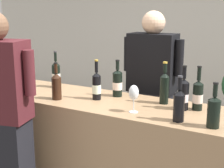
{
  "coord_description": "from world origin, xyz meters",
  "views": [
    {
      "loc": [
        1.27,
        -2.25,
        1.71
      ],
      "look_at": [
        -0.0,
        0.0,
        1.1
      ],
      "focal_mm": 52.58,
      "sensor_mm": 36.0,
      "label": 1
    }
  ],
  "objects_px": {
    "wine_bottle_5": "(214,111)",
    "wine_glass": "(134,94)",
    "wine_bottle_6": "(97,86)",
    "person_server": "(151,100)",
    "wine_bottle_2": "(117,83)",
    "wine_bottle_1": "(56,75)",
    "wine_bottle_7": "(164,87)",
    "person_guest": "(2,128)",
    "wine_bottle_3": "(183,94)",
    "wine_bottle_0": "(179,104)",
    "wine_bottle_8": "(57,85)",
    "wine_bottle_4": "(198,95)"
  },
  "relations": [
    {
      "from": "wine_bottle_8",
      "to": "person_guest",
      "type": "relative_size",
      "value": 0.19
    },
    {
      "from": "wine_bottle_7",
      "to": "person_server",
      "type": "xyz_separation_m",
      "value": [
        -0.3,
        0.46,
        -0.27
      ]
    },
    {
      "from": "wine_bottle_1",
      "to": "person_guest",
      "type": "distance_m",
      "value": 0.85
    },
    {
      "from": "wine_bottle_1",
      "to": "wine_bottle_6",
      "type": "height_order",
      "value": "wine_bottle_1"
    },
    {
      "from": "wine_bottle_0",
      "to": "wine_bottle_6",
      "type": "distance_m",
      "value": 0.79
    },
    {
      "from": "wine_bottle_8",
      "to": "person_server",
      "type": "height_order",
      "value": "person_server"
    },
    {
      "from": "person_guest",
      "to": "wine_bottle_4",
      "type": "bearing_deg",
      "value": 31.23
    },
    {
      "from": "wine_bottle_0",
      "to": "person_server",
      "type": "relative_size",
      "value": 0.19
    },
    {
      "from": "person_guest",
      "to": "wine_bottle_3",
      "type": "bearing_deg",
      "value": 31.59
    },
    {
      "from": "wine_bottle_7",
      "to": "person_guest",
      "type": "bearing_deg",
      "value": -140.96
    },
    {
      "from": "wine_bottle_0",
      "to": "wine_bottle_5",
      "type": "relative_size",
      "value": 1.06
    },
    {
      "from": "wine_bottle_2",
      "to": "person_server",
      "type": "height_order",
      "value": "person_server"
    },
    {
      "from": "wine_bottle_4",
      "to": "wine_glass",
      "type": "distance_m",
      "value": 0.49
    },
    {
      "from": "wine_bottle_0",
      "to": "person_server",
      "type": "xyz_separation_m",
      "value": [
        -0.53,
        0.81,
        -0.25
      ]
    },
    {
      "from": "wine_bottle_5",
      "to": "wine_bottle_8",
      "type": "bearing_deg",
      "value": 178.79
    },
    {
      "from": "wine_bottle_1",
      "to": "wine_glass",
      "type": "relative_size",
      "value": 1.7
    },
    {
      "from": "wine_bottle_6",
      "to": "person_server",
      "type": "xyz_separation_m",
      "value": [
        0.24,
        0.63,
        -0.25
      ]
    },
    {
      "from": "wine_bottle_4",
      "to": "wine_glass",
      "type": "height_order",
      "value": "wine_bottle_4"
    },
    {
      "from": "wine_bottle_7",
      "to": "wine_bottle_4",
      "type": "bearing_deg",
      "value": -6.69
    },
    {
      "from": "wine_bottle_8",
      "to": "wine_bottle_2",
      "type": "bearing_deg",
      "value": 40.16
    },
    {
      "from": "wine_bottle_2",
      "to": "wine_bottle_1",
      "type": "bearing_deg",
      "value": -179.9
    },
    {
      "from": "wine_bottle_3",
      "to": "wine_bottle_8",
      "type": "height_order",
      "value": "wine_bottle_3"
    },
    {
      "from": "wine_bottle_4",
      "to": "person_guest",
      "type": "xyz_separation_m",
      "value": [
        -1.26,
        -0.77,
        -0.24
      ]
    },
    {
      "from": "wine_bottle_6",
      "to": "wine_glass",
      "type": "xyz_separation_m",
      "value": [
        0.42,
        -0.16,
        0.02
      ]
    },
    {
      "from": "wine_bottle_4",
      "to": "wine_bottle_5",
      "type": "relative_size",
      "value": 1.13
    },
    {
      "from": "wine_bottle_3",
      "to": "wine_bottle_5",
      "type": "height_order",
      "value": "wine_bottle_3"
    },
    {
      "from": "wine_bottle_1",
      "to": "person_guest",
      "type": "xyz_separation_m",
      "value": [
        0.12,
        -0.81,
        -0.25
      ]
    },
    {
      "from": "wine_bottle_1",
      "to": "wine_bottle_8",
      "type": "bearing_deg",
      "value": -50.68
    },
    {
      "from": "wine_glass",
      "to": "wine_bottle_2",
      "type": "bearing_deg",
      "value": 133.56
    },
    {
      "from": "wine_bottle_4",
      "to": "person_guest",
      "type": "distance_m",
      "value": 1.5
    },
    {
      "from": "wine_bottle_3",
      "to": "wine_bottle_7",
      "type": "height_order",
      "value": "same"
    },
    {
      "from": "wine_bottle_7",
      "to": "wine_bottle_0",
      "type": "bearing_deg",
      "value": -55.98
    },
    {
      "from": "wine_bottle_0",
      "to": "wine_glass",
      "type": "height_order",
      "value": "wine_bottle_0"
    },
    {
      "from": "wine_bottle_0",
      "to": "wine_bottle_1",
      "type": "distance_m",
      "value": 1.39
    },
    {
      "from": "wine_bottle_0",
      "to": "wine_bottle_5",
      "type": "height_order",
      "value": "wine_bottle_0"
    },
    {
      "from": "wine_bottle_5",
      "to": "wine_bottle_7",
      "type": "relative_size",
      "value": 0.88
    },
    {
      "from": "wine_bottle_3",
      "to": "wine_bottle_6",
      "type": "distance_m",
      "value": 0.72
    },
    {
      "from": "wine_bottle_5",
      "to": "person_guest",
      "type": "distance_m",
      "value": 1.54
    },
    {
      "from": "wine_bottle_7",
      "to": "person_server",
      "type": "relative_size",
      "value": 0.2
    },
    {
      "from": "wine_bottle_1",
      "to": "wine_bottle_7",
      "type": "relative_size",
      "value": 1.03
    },
    {
      "from": "wine_bottle_5",
      "to": "wine_glass",
      "type": "xyz_separation_m",
      "value": [
        -0.58,
        0.03,
        0.03
      ]
    },
    {
      "from": "wine_bottle_3",
      "to": "person_server",
      "type": "height_order",
      "value": "person_server"
    },
    {
      "from": "wine_bottle_8",
      "to": "wine_bottle_6",
      "type": "bearing_deg",
      "value": 28.99
    },
    {
      "from": "wine_bottle_0",
      "to": "wine_bottle_4",
      "type": "height_order",
      "value": "wine_bottle_4"
    },
    {
      "from": "wine_bottle_8",
      "to": "wine_bottle_4",
      "type": "bearing_deg",
      "value": 14.79
    },
    {
      "from": "wine_bottle_2",
      "to": "wine_bottle_4",
      "type": "bearing_deg",
      "value": -3.46
    },
    {
      "from": "wine_bottle_3",
      "to": "wine_bottle_2",
      "type": "bearing_deg",
      "value": 171.49
    },
    {
      "from": "wine_bottle_0",
      "to": "person_server",
      "type": "height_order",
      "value": "person_server"
    },
    {
      "from": "wine_bottle_4",
      "to": "person_server",
      "type": "xyz_separation_m",
      "value": [
        -0.58,
        0.5,
        -0.25
      ]
    },
    {
      "from": "wine_bottle_8",
      "to": "wine_bottle_5",
      "type": "bearing_deg",
      "value": -1.21
    }
  ]
}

